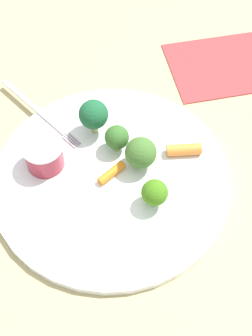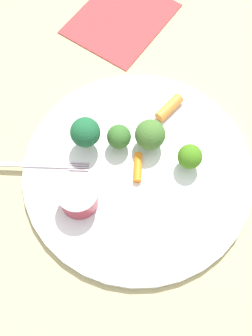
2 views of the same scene
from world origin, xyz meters
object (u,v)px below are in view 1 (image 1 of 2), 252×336
carrot_stick_1 (111,173)px  napkin (222,65)px  broccoli_floret_1 (117,138)px  broccoli_floret_2 (141,153)px  broccoli_floret_0 (94,115)px  broccoli_floret_3 (155,193)px  carrot_stick_0 (184,150)px  plate (112,178)px  sauce_cup (44,155)px  fork (40,113)px

carrot_stick_1 → napkin: carrot_stick_1 is taller
broccoli_floret_1 → broccoli_floret_2: broccoli_floret_2 is taller
broccoli_floret_2 → broccoli_floret_0: bearing=-41.1°
broccoli_floret_2 → broccoli_floret_3: 0.06m
broccoli_floret_3 → carrot_stick_0: (-0.04, -0.08, -0.02)m
broccoli_floret_1 → carrot_stick_0: broccoli_floret_1 is taller
plate → carrot_stick_1: 0.01m
sauce_cup → napkin: size_ratio=0.31×
broccoli_floret_1 → broccoli_floret_0: bearing=-42.4°
broccoli_floret_0 → napkin: 0.25m
sauce_cup → broccoli_floret_1: broccoli_floret_1 is taller
carrot_stick_1 → plate: bearing=-79.3°
broccoli_floret_3 → carrot_stick_1: (0.06, -0.04, -0.02)m
carrot_stick_1 → broccoli_floret_1: bearing=-96.8°
carrot_stick_0 → napkin: bearing=-110.8°
sauce_cup → carrot_stick_1: size_ratio=1.27×
plate → napkin: plate is taller
broccoli_floret_0 → fork: size_ratio=0.41×
broccoli_floret_2 → fork: size_ratio=0.36×
broccoli_floret_2 → napkin: (-0.13, -0.21, -0.04)m
sauce_cup → broccoli_floret_0: (-0.06, -0.06, 0.01)m
broccoli_floret_2 → carrot_stick_1: bearing=25.7°
sauce_cup → carrot_stick_1: sauce_cup is taller
sauce_cup → carrot_stick_1: 0.09m
broccoli_floret_1 → carrot_stick_1: broccoli_floret_1 is taller
carrot_stick_0 → carrot_stick_1: carrot_stick_0 is taller
sauce_cup → napkin: bearing=-140.5°
plate → carrot_stick_1: size_ratio=7.65×
broccoli_floret_3 → napkin: size_ratio=0.25×
broccoli_floret_0 → fork: 0.09m
broccoli_floret_3 → broccoli_floret_2: bearing=-72.7°
broccoli_floret_3 → carrot_stick_1: size_ratio=1.01×
plate → fork: 0.15m
plate → broccoli_floret_1: bearing=-96.9°
plate → carrot_stick_0: 0.11m
broccoli_floret_3 → broccoli_floret_0: bearing=-54.1°
carrot_stick_0 → broccoli_floret_0: bearing=-15.9°
broccoli_floret_1 → carrot_stick_1: 0.05m
broccoli_floret_2 → plate: bearing=25.5°
broccoli_floret_2 → broccoli_floret_1: bearing=-39.8°
broccoli_floret_0 → broccoli_floret_3: broccoli_floret_0 is taller
napkin → carrot_stick_1: bearing=53.5°
broccoli_floret_1 → napkin: bearing=-131.7°
sauce_cup → napkin: 0.34m
broccoli_floret_1 → broccoli_floret_3: size_ratio=0.98×
sauce_cup → broccoli_floret_2: bearing=-178.8°
plate → broccoli_floret_3: (-0.06, 0.04, 0.03)m
fork → broccoli_floret_1: bearing=152.7°
broccoli_floret_2 → carrot_stick_1: size_ratio=1.18×
plate → broccoli_floret_0: broccoli_floret_0 is taller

